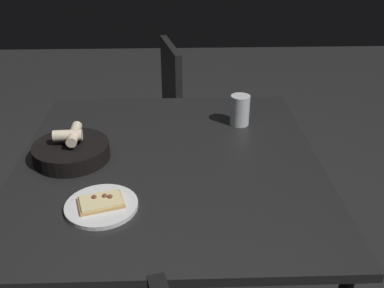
% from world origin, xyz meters
% --- Properties ---
extents(dining_table, '(1.19, 1.10, 0.72)m').
position_xyz_m(dining_table, '(0.00, 0.00, 0.67)').
color(dining_table, black).
rests_on(dining_table, ground).
extents(pizza_plate, '(0.22, 0.22, 0.04)m').
position_xyz_m(pizza_plate, '(0.29, -0.20, 0.73)').
color(pizza_plate, white).
rests_on(pizza_plate, dining_table).
extents(bread_basket, '(0.28, 0.28, 0.12)m').
position_xyz_m(bread_basket, '(-0.02, -0.35, 0.75)').
color(bread_basket, black).
rests_on(bread_basket, dining_table).
extents(beer_glass, '(0.08, 0.08, 0.13)m').
position_xyz_m(beer_glass, '(-0.29, 0.30, 0.77)').
color(beer_glass, silver).
rests_on(beer_glass, dining_table).
extents(chair_far, '(0.52, 0.52, 0.88)m').
position_xyz_m(chair_far, '(-0.92, -0.11, 0.51)').
color(chair_far, '#262626').
rests_on(chair_far, ground).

